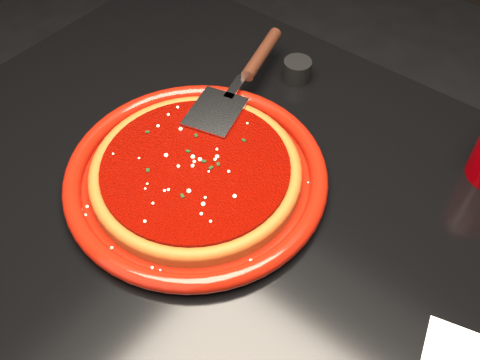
% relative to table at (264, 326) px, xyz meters
% --- Properties ---
extents(table, '(1.20, 0.80, 0.75)m').
position_rel_table_xyz_m(table, '(0.00, 0.00, 0.00)').
color(table, black).
rests_on(table, floor).
extents(plate, '(0.41, 0.41, 0.03)m').
position_rel_table_xyz_m(plate, '(-0.13, -0.02, 0.39)').
color(plate, '#720D05').
rests_on(plate, table).
extents(pizza_crust, '(0.33, 0.33, 0.02)m').
position_rel_table_xyz_m(pizza_crust, '(-0.13, -0.02, 0.39)').
color(pizza_crust, brown).
rests_on(pizza_crust, plate).
extents(pizza_crust_rim, '(0.33, 0.33, 0.02)m').
position_rel_table_xyz_m(pizza_crust_rim, '(-0.13, -0.02, 0.40)').
color(pizza_crust_rim, brown).
rests_on(pizza_crust_rim, plate).
extents(pizza_sauce, '(0.29, 0.29, 0.01)m').
position_rel_table_xyz_m(pizza_sauce, '(-0.13, -0.02, 0.41)').
color(pizza_sauce, '#650400').
rests_on(pizza_sauce, plate).
extents(parmesan_dusting, '(0.27, 0.27, 0.01)m').
position_rel_table_xyz_m(parmesan_dusting, '(-0.13, -0.02, 0.42)').
color(parmesan_dusting, beige).
rests_on(parmesan_dusting, plate).
extents(basil_flecks, '(0.25, 0.25, 0.00)m').
position_rel_table_xyz_m(basil_flecks, '(-0.13, -0.02, 0.41)').
color(basil_flecks, black).
rests_on(basil_flecks, plate).
extents(pizza_server, '(0.17, 0.34, 0.02)m').
position_rel_table_xyz_m(pizza_server, '(-0.19, 0.16, 0.42)').
color(pizza_server, silver).
rests_on(pizza_server, plate).
extents(ramekin, '(0.06, 0.06, 0.04)m').
position_rel_table_xyz_m(ramekin, '(-0.15, 0.27, 0.39)').
color(ramekin, black).
rests_on(ramekin, table).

